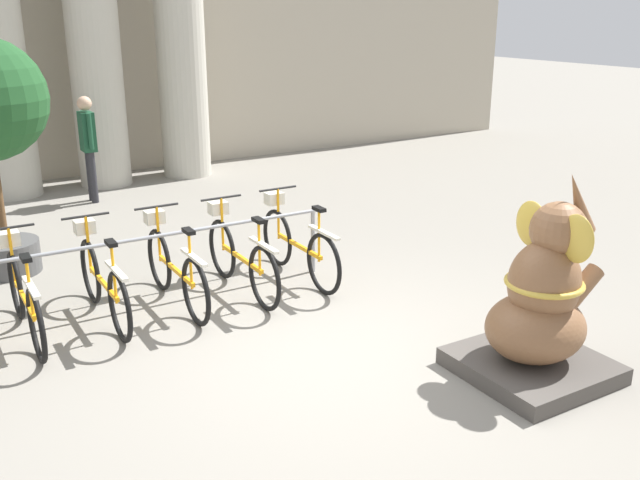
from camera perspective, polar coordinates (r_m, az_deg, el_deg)
ground_plane at (r=6.52m, az=1.12°, el=-9.22°), size 60.00×60.00×0.00m
building_facade at (r=13.85m, az=-18.95°, el=17.27°), size 20.00×0.20×6.00m
column_middle at (r=12.88m, az=-17.75°, el=15.69°), size 1.09×1.09×5.16m
column_right at (r=13.32m, az=-11.18°, el=16.25°), size 1.09×1.09×5.16m
bike_rack at (r=7.50m, az=-14.58°, el=-0.95°), size 4.31×0.05×0.77m
bicycle_1 at (r=7.26m, az=-22.60°, el=-4.23°), size 0.48×1.77×0.98m
bicycle_2 at (r=7.40m, az=-17.00°, el=-3.16°), size 0.48×1.77×0.98m
bicycle_3 at (r=7.57m, az=-11.54°, el=-2.24°), size 0.48×1.77×0.98m
bicycle_4 at (r=7.81m, az=-6.39°, el=-1.32°), size 0.48×1.77×0.98m
bicycle_5 at (r=8.17m, az=-1.80°, el=-0.34°), size 0.48×1.77×0.98m
elephant_statue at (r=6.26m, az=17.25°, el=-5.27°), size 1.15×1.15×1.76m
person_pedestrian at (r=11.89m, az=-18.07°, el=7.66°), size 0.22×0.47×1.68m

